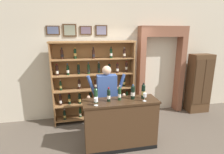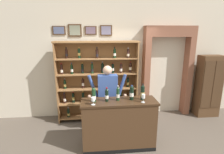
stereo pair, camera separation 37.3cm
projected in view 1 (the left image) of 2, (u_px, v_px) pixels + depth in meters
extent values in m
cube|color=brown|center=(116.00, 147.00, 3.76)|extent=(14.00, 14.00, 0.02)
cube|color=beige|center=(103.00, 55.00, 4.92)|extent=(12.00, 0.16, 3.50)
cube|color=#422B19|center=(53.00, 30.00, 4.42)|extent=(0.34, 0.02, 0.22)
cube|color=#4C5678|center=(53.00, 30.00, 4.41)|extent=(0.27, 0.01, 0.18)
cube|color=#422B19|center=(70.00, 30.00, 4.50)|extent=(0.34, 0.02, 0.32)
cube|color=gray|center=(70.00, 30.00, 4.49)|extent=(0.28, 0.01, 0.25)
cube|color=#422B19|center=(86.00, 30.00, 4.58)|extent=(0.31, 0.02, 0.22)
cube|color=#635165|center=(86.00, 30.00, 4.57)|extent=(0.25, 0.01, 0.18)
cube|color=#422B19|center=(101.00, 30.00, 4.66)|extent=(0.32, 0.02, 0.27)
cube|color=slate|center=(101.00, 30.00, 4.65)|extent=(0.25, 0.01, 0.22)
cube|color=olive|center=(53.00, 85.00, 4.43)|extent=(0.03, 0.35, 2.15)
cube|color=olive|center=(132.00, 81.00, 4.83)|extent=(0.03, 0.35, 2.15)
cube|color=olive|center=(93.00, 81.00, 4.79)|extent=(2.10, 0.02, 2.15)
cube|color=olive|center=(95.00, 116.00, 4.86)|extent=(2.04, 0.33, 0.02)
cylinder|color=black|center=(65.00, 116.00, 4.64)|extent=(0.07, 0.07, 0.21)
sphere|color=black|center=(64.00, 112.00, 4.62)|extent=(0.07, 0.07, 0.07)
cylinder|color=black|center=(64.00, 111.00, 4.61)|extent=(0.03, 0.03, 0.08)
cylinder|color=#99999E|center=(64.00, 109.00, 4.60)|extent=(0.04, 0.04, 0.03)
cylinder|color=tan|center=(65.00, 116.00, 4.65)|extent=(0.07, 0.07, 0.07)
cylinder|color=#19381E|center=(80.00, 113.00, 4.78)|extent=(0.07, 0.07, 0.21)
sphere|color=#19381E|center=(80.00, 109.00, 4.75)|extent=(0.07, 0.07, 0.07)
cylinder|color=#19381E|center=(80.00, 109.00, 4.75)|extent=(0.03, 0.03, 0.07)
cylinder|color=black|center=(80.00, 108.00, 4.74)|extent=(0.03, 0.03, 0.03)
cylinder|color=beige|center=(80.00, 114.00, 4.79)|extent=(0.07, 0.07, 0.07)
cylinder|color=black|center=(95.00, 112.00, 4.86)|extent=(0.07, 0.07, 0.20)
sphere|color=black|center=(95.00, 108.00, 4.84)|extent=(0.07, 0.07, 0.07)
cylinder|color=black|center=(95.00, 108.00, 4.83)|extent=(0.03, 0.03, 0.06)
cylinder|color=black|center=(95.00, 107.00, 4.83)|extent=(0.03, 0.03, 0.03)
cylinder|color=beige|center=(95.00, 113.00, 4.87)|extent=(0.07, 0.07, 0.06)
cylinder|color=black|center=(109.00, 111.00, 4.94)|extent=(0.07, 0.07, 0.20)
sphere|color=black|center=(109.00, 107.00, 4.92)|extent=(0.07, 0.07, 0.07)
cylinder|color=black|center=(109.00, 106.00, 4.91)|extent=(0.03, 0.03, 0.08)
cylinder|color=#B79338|center=(109.00, 105.00, 4.90)|extent=(0.04, 0.04, 0.03)
cylinder|color=beige|center=(109.00, 111.00, 4.95)|extent=(0.07, 0.07, 0.06)
cylinder|color=black|center=(123.00, 110.00, 4.98)|extent=(0.07, 0.07, 0.21)
sphere|color=black|center=(123.00, 106.00, 4.96)|extent=(0.07, 0.07, 0.07)
cylinder|color=black|center=(123.00, 106.00, 4.95)|extent=(0.03, 0.03, 0.06)
cylinder|color=#B79338|center=(123.00, 105.00, 4.95)|extent=(0.03, 0.03, 0.03)
cylinder|color=silver|center=(123.00, 110.00, 4.98)|extent=(0.07, 0.07, 0.07)
cube|color=olive|center=(95.00, 103.00, 4.77)|extent=(2.04, 0.33, 0.02)
cylinder|color=black|center=(60.00, 101.00, 4.55)|extent=(0.07, 0.07, 0.23)
sphere|color=black|center=(60.00, 96.00, 4.52)|extent=(0.07, 0.07, 0.07)
cylinder|color=black|center=(60.00, 96.00, 4.52)|extent=(0.03, 0.03, 0.06)
cylinder|color=navy|center=(60.00, 95.00, 4.51)|extent=(0.04, 0.04, 0.03)
cylinder|color=silver|center=(60.00, 102.00, 4.56)|extent=(0.07, 0.07, 0.07)
cylinder|color=black|center=(69.00, 100.00, 4.62)|extent=(0.07, 0.07, 0.23)
sphere|color=black|center=(69.00, 96.00, 4.59)|extent=(0.07, 0.07, 0.07)
cylinder|color=black|center=(69.00, 94.00, 4.58)|extent=(0.03, 0.03, 0.07)
cylinder|color=maroon|center=(69.00, 94.00, 4.58)|extent=(0.04, 0.04, 0.03)
cylinder|color=tan|center=(69.00, 100.00, 4.62)|extent=(0.07, 0.07, 0.07)
cylinder|color=black|center=(80.00, 99.00, 4.65)|extent=(0.07, 0.07, 0.24)
sphere|color=black|center=(79.00, 95.00, 4.62)|extent=(0.07, 0.07, 0.07)
cylinder|color=black|center=(79.00, 94.00, 4.61)|extent=(0.03, 0.03, 0.08)
cylinder|color=#B79338|center=(79.00, 93.00, 4.60)|extent=(0.04, 0.04, 0.03)
cylinder|color=tan|center=(80.00, 100.00, 4.65)|extent=(0.07, 0.07, 0.08)
cylinder|color=black|center=(90.00, 98.00, 4.74)|extent=(0.07, 0.07, 0.23)
sphere|color=black|center=(90.00, 94.00, 4.71)|extent=(0.07, 0.07, 0.07)
cylinder|color=black|center=(90.00, 93.00, 4.70)|extent=(0.03, 0.03, 0.08)
cylinder|color=#B79338|center=(90.00, 91.00, 4.69)|extent=(0.04, 0.04, 0.03)
cylinder|color=tan|center=(90.00, 98.00, 4.74)|extent=(0.07, 0.07, 0.08)
cylinder|color=black|center=(99.00, 98.00, 4.73)|extent=(0.07, 0.07, 0.23)
sphere|color=black|center=(99.00, 94.00, 4.70)|extent=(0.07, 0.07, 0.07)
cylinder|color=black|center=(99.00, 93.00, 4.69)|extent=(0.03, 0.03, 0.06)
cylinder|color=#99999E|center=(99.00, 92.00, 4.69)|extent=(0.03, 0.03, 0.03)
cylinder|color=black|center=(99.00, 99.00, 4.73)|extent=(0.07, 0.07, 0.07)
cylinder|color=black|center=(108.00, 96.00, 4.84)|extent=(0.07, 0.07, 0.25)
sphere|color=black|center=(108.00, 92.00, 4.81)|extent=(0.07, 0.07, 0.07)
cylinder|color=black|center=(108.00, 91.00, 4.81)|extent=(0.03, 0.03, 0.06)
cylinder|color=navy|center=(108.00, 90.00, 4.80)|extent=(0.03, 0.03, 0.03)
cylinder|color=tan|center=(108.00, 96.00, 4.85)|extent=(0.07, 0.07, 0.08)
cylinder|color=black|center=(117.00, 96.00, 4.87)|extent=(0.07, 0.07, 0.24)
sphere|color=black|center=(117.00, 92.00, 4.84)|extent=(0.07, 0.07, 0.07)
cylinder|color=black|center=(117.00, 91.00, 4.83)|extent=(0.03, 0.03, 0.08)
cylinder|color=#B79338|center=(117.00, 90.00, 4.82)|extent=(0.03, 0.03, 0.03)
cylinder|color=black|center=(117.00, 97.00, 4.88)|extent=(0.07, 0.07, 0.08)
cylinder|color=#19381E|center=(127.00, 96.00, 4.90)|extent=(0.07, 0.07, 0.23)
sphere|color=#19381E|center=(127.00, 92.00, 4.87)|extent=(0.07, 0.07, 0.07)
cylinder|color=#19381E|center=(127.00, 91.00, 4.86)|extent=(0.03, 0.03, 0.07)
cylinder|color=maroon|center=(127.00, 90.00, 4.85)|extent=(0.04, 0.04, 0.03)
cylinder|color=silver|center=(127.00, 97.00, 4.90)|extent=(0.07, 0.07, 0.07)
cube|color=olive|center=(94.00, 89.00, 4.67)|extent=(2.04, 0.33, 0.02)
cylinder|color=black|center=(61.00, 86.00, 4.48)|extent=(0.07, 0.07, 0.20)
sphere|color=black|center=(60.00, 83.00, 4.46)|extent=(0.07, 0.07, 0.07)
cylinder|color=black|center=(60.00, 81.00, 4.45)|extent=(0.03, 0.03, 0.08)
cylinder|color=#99999E|center=(60.00, 80.00, 4.44)|extent=(0.03, 0.03, 0.03)
cylinder|color=tan|center=(61.00, 87.00, 4.48)|extent=(0.07, 0.07, 0.06)
cylinder|color=black|center=(79.00, 85.00, 4.58)|extent=(0.07, 0.07, 0.21)
sphere|color=black|center=(79.00, 81.00, 4.55)|extent=(0.07, 0.07, 0.07)
cylinder|color=black|center=(79.00, 80.00, 4.55)|extent=(0.03, 0.03, 0.06)
cylinder|color=black|center=(79.00, 79.00, 4.54)|extent=(0.03, 0.03, 0.03)
cylinder|color=silver|center=(79.00, 85.00, 4.58)|extent=(0.07, 0.07, 0.07)
cylinder|color=black|center=(96.00, 84.00, 4.64)|extent=(0.07, 0.07, 0.21)
sphere|color=black|center=(95.00, 80.00, 4.61)|extent=(0.07, 0.07, 0.07)
cylinder|color=black|center=(95.00, 79.00, 4.61)|extent=(0.03, 0.03, 0.06)
cylinder|color=#99999E|center=(95.00, 79.00, 4.60)|extent=(0.03, 0.03, 0.03)
cylinder|color=silver|center=(96.00, 85.00, 4.65)|extent=(0.07, 0.07, 0.07)
cylinder|color=black|center=(111.00, 84.00, 4.71)|extent=(0.07, 0.07, 0.21)
sphere|color=black|center=(111.00, 80.00, 4.68)|extent=(0.07, 0.07, 0.07)
cylinder|color=black|center=(111.00, 78.00, 4.67)|extent=(0.03, 0.03, 0.08)
cylinder|color=#B79338|center=(111.00, 77.00, 4.67)|extent=(0.04, 0.04, 0.03)
cylinder|color=silver|center=(111.00, 83.00, 4.71)|extent=(0.07, 0.07, 0.07)
cylinder|color=black|center=(124.00, 83.00, 4.81)|extent=(0.07, 0.07, 0.20)
sphere|color=black|center=(124.00, 79.00, 4.79)|extent=(0.07, 0.07, 0.07)
cylinder|color=black|center=(124.00, 78.00, 4.78)|extent=(0.03, 0.03, 0.06)
cylinder|color=black|center=(124.00, 77.00, 4.78)|extent=(0.03, 0.03, 0.03)
cylinder|color=tan|center=(124.00, 83.00, 4.82)|extent=(0.07, 0.07, 0.07)
cube|color=olive|center=(94.00, 74.00, 4.58)|extent=(2.04, 0.33, 0.02)
cylinder|color=black|center=(57.00, 71.00, 4.36)|extent=(0.07, 0.07, 0.22)
sphere|color=black|center=(57.00, 67.00, 4.33)|extent=(0.07, 0.07, 0.07)
cylinder|color=black|center=(57.00, 65.00, 4.33)|extent=(0.03, 0.03, 0.07)
cylinder|color=maroon|center=(57.00, 64.00, 4.32)|extent=(0.03, 0.03, 0.03)
cylinder|color=silver|center=(57.00, 72.00, 4.37)|extent=(0.07, 0.07, 0.07)
cylinder|color=black|center=(68.00, 71.00, 4.41)|extent=(0.07, 0.07, 0.21)
sphere|color=black|center=(68.00, 67.00, 4.38)|extent=(0.07, 0.07, 0.07)
cylinder|color=black|center=(67.00, 65.00, 4.37)|extent=(0.03, 0.03, 0.08)
cylinder|color=navy|center=(67.00, 64.00, 4.36)|extent=(0.03, 0.03, 0.03)
cylinder|color=silver|center=(68.00, 71.00, 4.41)|extent=(0.07, 0.07, 0.07)
cylinder|color=black|center=(79.00, 70.00, 4.49)|extent=(0.07, 0.07, 0.21)
sphere|color=black|center=(78.00, 66.00, 4.47)|extent=(0.07, 0.07, 0.07)
cylinder|color=black|center=(78.00, 65.00, 4.46)|extent=(0.03, 0.03, 0.07)
cylinder|color=#B79338|center=(78.00, 64.00, 4.45)|extent=(0.03, 0.03, 0.03)
cylinder|color=black|center=(79.00, 71.00, 4.50)|extent=(0.07, 0.07, 0.07)
cylinder|color=#19381E|center=(89.00, 70.00, 4.51)|extent=(0.07, 0.07, 0.21)
sphere|color=#19381E|center=(88.00, 66.00, 4.49)|extent=(0.07, 0.07, 0.07)
cylinder|color=#19381E|center=(88.00, 64.00, 4.48)|extent=(0.03, 0.03, 0.08)
cylinder|color=navy|center=(88.00, 63.00, 4.47)|extent=(0.03, 0.03, 0.03)
cylinder|color=black|center=(89.00, 71.00, 4.52)|extent=(0.07, 0.07, 0.07)
cylinder|color=black|center=(99.00, 69.00, 4.59)|extent=(0.07, 0.07, 0.22)
sphere|color=black|center=(99.00, 65.00, 4.56)|extent=(0.07, 0.07, 0.07)
cylinder|color=black|center=(99.00, 63.00, 4.55)|extent=(0.03, 0.03, 0.08)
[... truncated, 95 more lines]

